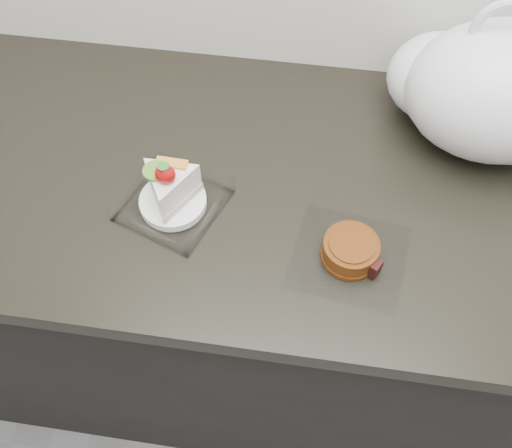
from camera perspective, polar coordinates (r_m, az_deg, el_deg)
counter at (r=1.40m, az=4.86°, el=-7.29°), size 2.04×0.64×0.90m
cake_tray at (r=0.97m, az=-8.45°, el=2.93°), size 0.20×0.20×0.12m
mooncake_wrap at (r=0.93m, az=9.46°, el=-2.78°), size 0.20×0.19×0.04m
plastic_bag at (r=1.08m, az=22.19°, el=12.44°), size 0.40×0.34×0.30m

